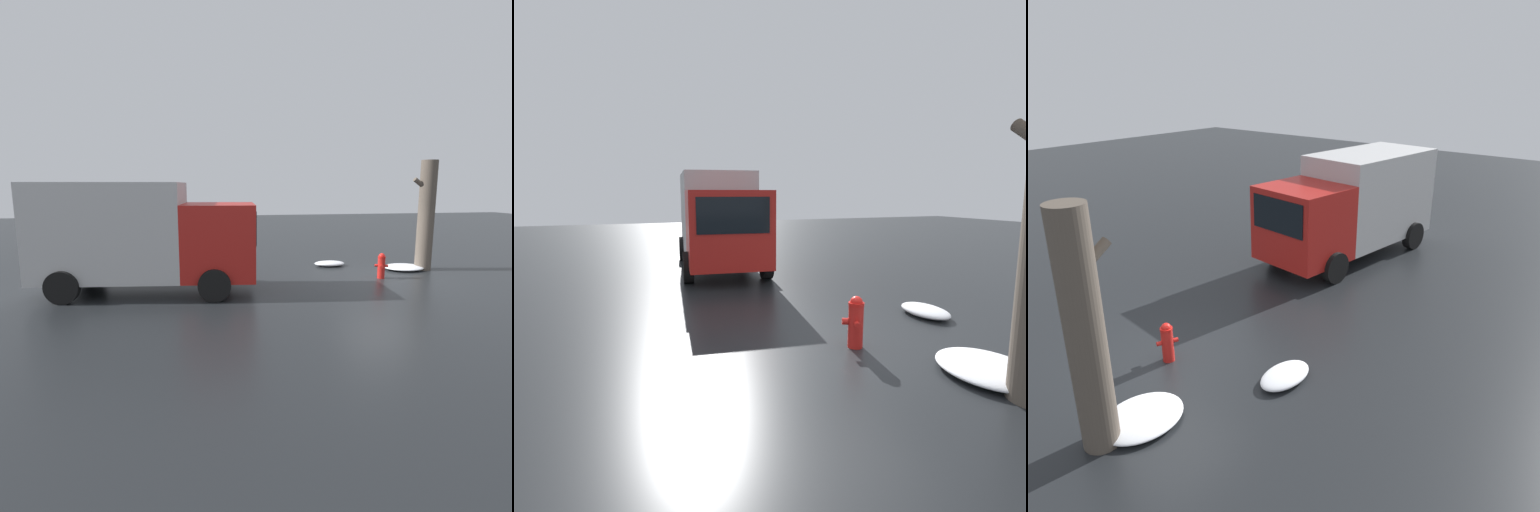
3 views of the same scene
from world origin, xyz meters
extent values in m
plane|color=black|center=(0.00, 0.00, 0.00)|extent=(60.00, 60.00, 0.00)
cylinder|color=red|center=(0.00, 0.00, 0.35)|extent=(0.25, 0.25, 0.71)
cylinder|color=red|center=(0.00, 0.00, 0.74)|extent=(0.26, 0.26, 0.05)
sphere|color=red|center=(0.00, 0.00, 0.76)|extent=(0.21, 0.21, 0.21)
cylinder|color=red|center=(0.07, 0.16, 0.44)|extent=(0.14, 0.14, 0.11)
cylinder|color=red|center=(-0.16, 0.07, 0.44)|extent=(0.13, 0.12, 0.09)
cylinder|color=red|center=(0.16, -0.07, 0.44)|extent=(0.13, 0.12, 0.09)
cube|color=red|center=(5.56, 0.68, 1.53)|extent=(2.31, 2.49, 2.15)
cube|color=black|center=(4.53, 0.80, 1.96)|extent=(0.25, 1.90, 0.95)
cube|color=#BCBCBC|center=(8.65, 0.32, 1.83)|extent=(4.38, 2.73, 2.76)
cylinder|color=black|center=(5.54, -0.46, 0.45)|extent=(0.93, 0.38, 0.90)
cylinder|color=black|center=(5.79, 1.79, 0.45)|extent=(0.93, 0.38, 0.90)
cylinder|color=black|center=(9.55, -0.92, 0.45)|extent=(0.93, 0.38, 0.90)
cylinder|color=black|center=(9.81, 1.33, 0.45)|extent=(0.93, 0.38, 0.90)
ellipsoid|color=white|center=(0.98, -2.33, 0.10)|extent=(1.21, 0.73, 0.20)
ellipsoid|color=white|center=(-1.53, -1.19, 0.09)|extent=(1.51, 1.23, 0.19)
camera|label=1|loc=(6.51, 12.36, 3.12)|focal=28.00mm
camera|label=2|loc=(-5.39, 3.54, 2.52)|focal=28.00mm
camera|label=3|loc=(-5.46, -7.51, 5.77)|focal=35.00mm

